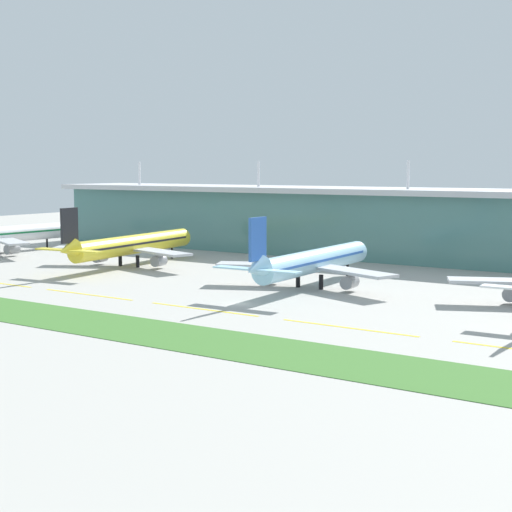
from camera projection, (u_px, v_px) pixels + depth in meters
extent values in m
plane|color=#A8A59E|center=(241.00, 304.00, 168.87)|extent=(600.00, 600.00, 0.00)
cube|color=slate|center=(414.00, 227.00, 247.65)|extent=(280.00, 28.00, 21.10)
cube|color=silver|center=(415.00, 192.00, 246.35)|extent=(288.00, 34.00, 1.80)
cylinder|color=silver|center=(139.00, 173.00, 302.94)|extent=(0.90, 0.90, 9.00)
cylinder|color=silver|center=(259.00, 174.00, 272.02)|extent=(0.90, 0.90, 9.00)
cylinder|color=silver|center=(408.00, 175.00, 241.11)|extent=(0.90, 0.90, 9.00)
cylinder|color=silver|center=(0.00, 235.00, 267.33)|extent=(8.38, 53.70, 5.80)
cone|color=silver|center=(65.00, 229.00, 290.28)|extent=(5.70, 4.26, 5.51)
cube|color=#B7BABF|center=(10.00, 242.00, 256.85)|extent=(24.64, 16.23, 0.70)
cylinder|color=gray|center=(12.00, 249.00, 259.03)|extent=(3.41, 4.65, 3.20)
cylinder|color=black|center=(47.00, 244.00, 283.88)|extent=(0.70, 0.70, 3.60)
cube|color=#146B38|center=(0.00, 234.00, 267.29)|extent=(8.16, 48.36, 0.60)
cylinder|color=yellow|center=(135.00, 244.00, 234.36)|extent=(12.04, 54.69, 5.80)
cone|color=yellow|center=(186.00, 237.00, 260.17)|extent=(5.93, 4.61, 5.51)
cone|color=yellow|center=(68.00, 250.00, 207.53)|extent=(5.66, 7.15, 5.72)
cube|color=black|center=(69.00, 225.00, 207.68)|extent=(1.43, 6.44, 9.50)
cube|color=yellow|center=(53.00, 249.00, 210.49)|extent=(10.30, 4.33, 0.36)
cube|color=yellow|center=(85.00, 251.00, 205.50)|extent=(10.30, 4.33, 0.36)
cube|color=#B7BABF|center=(94.00, 248.00, 236.03)|extent=(24.32, 17.47, 0.70)
cylinder|color=gray|center=(100.00, 257.00, 237.08)|extent=(3.70, 4.84, 3.20)
cube|color=#B7BABF|center=(159.00, 252.00, 225.16)|extent=(24.94, 12.92, 0.70)
cylinder|color=gray|center=(159.00, 261.00, 227.30)|extent=(3.70, 4.84, 3.20)
cylinder|color=black|center=(172.00, 253.00, 252.93)|extent=(0.70, 0.70, 3.60)
cylinder|color=black|center=(120.00, 260.00, 233.69)|extent=(1.10, 1.10, 3.60)
cylinder|color=black|center=(138.00, 261.00, 230.79)|extent=(1.10, 1.10, 3.60)
cube|color=black|center=(135.00, 243.00, 234.31)|extent=(11.45, 49.29, 0.60)
cylinder|color=#9ED1EA|center=(315.00, 261.00, 192.68)|extent=(7.85, 51.36, 5.80)
cone|color=#9ED1EA|center=(360.00, 251.00, 216.06)|extent=(5.67, 4.22, 5.51)
cone|color=#9ED1EA|center=(255.00, 269.00, 168.32)|extent=(5.19, 6.82, 5.72)
cube|color=#2D5BB7|center=(258.00, 239.00, 168.44)|extent=(0.96, 6.42, 9.50)
cube|color=#9ED1EA|center=(235.00, 268.00, 171.62)|extent=(10.12, 3.60, 0.36)
cube|color=#9ED1EA|center=(278.00, 271.00, 165.92)|extent=(10.12, 3.60, 0.36)
cube|color=#B7BABF|center=(265.00, 265.00, 195.30)|extent=(24.67, 16.07, 0.70)
cylinder|color=gray|center=(272.00, 275.00, 196.22)|extent=(3.38, 4.62, 3.20)
cube|color=#B7BABF|center=(352.00, 271.00, 182.86)|extent=(24.89, 14.49, 0.70)
cylinder|color=gray|center=(350.00, 282.00, 185.02)|extent=(3.38, 4.62, 3.20)
cylinder|color=black|center=(347.00, 271.00, 209.48)|extent=(0.70, 0.70, 3.60)
cylinder|color=black|center=(298.00, 280.00, 192.33)|extent=(1.10, 1.10, 3.60)
cylinder|color=black|center=(321.00, 282.00, 189.02)|extent=(1.10, 1.10, 3.60)
cube|color=#2D5BB7|center=(315.00, 259.00, 192.64)|extent=(7.68, 46.25, 0.60)
cube|color=white|center=(509.00, 288.00, 143.42)|extent=(10.11, 3.56, 0.36)
cube|color=#B7BABF|center=(505.00, 281.00, 167.16)|extent=(24.69, 16.00, 0.70)
cylinder|color=gray|center=(512.00, 294.00, 168.07)|extent=(3.36, 4.61, 3.20)
cube|color=yellow|center=(88.00, 295.00, 181.29)|extent=(28.00, 0.70, 0.04)
cube|color=yellow|center=(203.00, 309.00, 162.52)|extent=(28.00, 0.70, 0.04)
cube|color=yellow|center=(348.00, 328.00, 143.74)|extent=(28.00, 0.70, 0.04)
cube|color=#3D702D|center=(138.00, 330.00, 141.65)|extent=(300.00, 18.00, 0.10)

